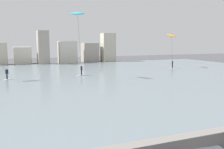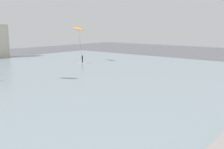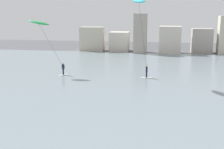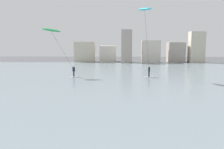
{
  "view_description": "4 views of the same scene",
  "coord_description": "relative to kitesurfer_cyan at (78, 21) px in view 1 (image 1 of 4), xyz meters",
  "views": [
    {
      "loc": [
        -8.01,
        -5.3,
        5.62
      ],
      "look_at": [
        1.55,
        17.79,
        2.29
      ],
      "focal_mm": 40.98,
      "sensor_mm": 36.0,
      "label": 1
    },
    {
      "loc": [
        -12.55,
        0.62,
        7.04
      ],
      "look_at": [
        1.97,
        12.62,
        3.61
      ],
      "focal_mm": 42.24,
      "sensor_mm": 36.0,
      "label": 2
    },
    {
      "loc": [
        4.87,
        -3.53,
        8.41
      ],
      "look_at": [
        1.76,
        14.48,
        4.53
      ],
      "focal_mm": 47.93,
      "sensor_mm": 36.0,
      "label": 3
    },
    {
      "loc": [
        -1.27,
        -1.05,
        5.41
      ],
      "look_at": [
        -1.79,
        13.91,
        3.28
      ],
      "focal_mm": 38.6,
      "sensor_mm": 36.0,
      "label": 4
    }
  ],
  "objects": [
    {
      "name": "water_bay",
      "position": [
        -2.03,
        -0.93,
        -8.47
      ],
      "size": [
        84.0,
        52.0,
        0.1
      ],
      "primitive_type": "cube",
      "color": "gray",
      "rests_on": "ground"
    },
    {
      "name": "kitesurfer_orange",
      "position": [
        21.32,
        6.53,
        -2.4
      ],
      "size": [
        2.24,
        4.0,
        7.03
      ],
      "color": "silver",
      "rests_on": "water_bay"
    },
    {
      "name": "seawall_barrier",
      "position": [
        -2.03,
        -27.63,
        -8.05
      ],
      "size": [
        60.0,
        0.7,
        0.94
      ],
      "primitive_type": "cube",
      "color": "gray",
      "rests_on": "ground"
    },
    {
      "name": "kitesurfer_cyan",
      "position": [
        0.0,
        0.0,
        0.0
      ],
      "size": [
        2.79,
        3.59,
        9.74
      ],
      "color": "silver",
      "rests_on": "water_bay"
    },
    {
      "name": "far_shore_buildings",
      "position": [
        0.94,
        26.69,
        -5.65
      ],
      "size": [
        31.68,
        5.88,
        7.97
      ],
      "color": "beige",
      "rests_on": "ground"
    }
  ]
}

